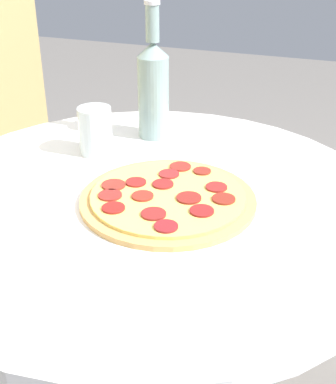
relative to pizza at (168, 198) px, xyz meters
The scene contains 5 objects.
table 0.22m from the pizza, 73.72° to the left, with size 0.87×0.87×0.74m.
pizza is the anchor object (origin of this frame).
beer_bottle 0.32m from the pizza, 25.40° to the left, with size 0.07×0.07×0.29m.
drinking_glass 0.26m from the pizza, 54.80° to the left, with size 0.07×0.07×0.10m.
napkin 0.25m from the pizza, 120.60° to the left, with size 0.15×0.12×0.01m.
Camera 1 is at (-0.78, -0.31, 1.20)m, focal length 50.00 mm.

